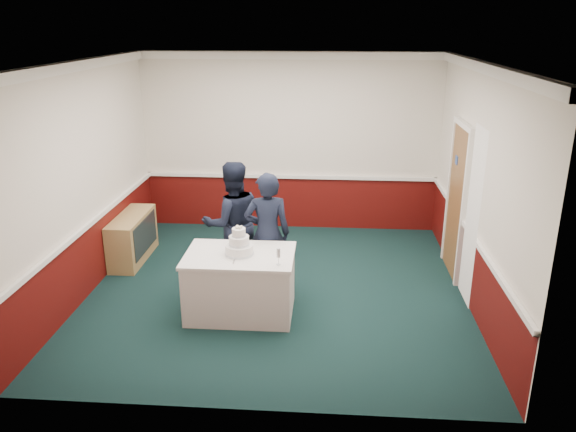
# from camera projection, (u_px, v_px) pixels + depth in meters

# --- Properties ---
(ground) EXTENTS (5.00, 5.00, 0.00)m
(ground) POSITION_uv_depth(u_px,v_px,m) (277.00, 290.00, 7.62)
(ground) COLOR black
(ground) RESTS_ON ground
(room_shell) EXTENTS (5.00, 5.00, 3.00)m
(room_shell) POSITION_uv_depth(u_px,v_px,m) (286.00, 138.00, 7.54)
(room_shell) COLOR silver
(room_shell) RESTS_ON ground
(sideboard) EXTENTS (0.41, 1.20, 0.70)m
(sideboard) POSITION_uv_depth(u_px,v_px,m) (133.00, 238.00, 8.49)
(sideboard) COLOR tan
(sideboard) RESTS_ON ground
(cake_table) EXTENTS (1.32, 0.92, 0.79)m
(cake_table) POSITION_uv_depth(u_px,v_px,m) (240.00, 283.00, 6.90)
(cake_table) COLOR white
(cake_table) RESTS_ON ground
(wedding_cake) EXTENTS (0.35, 0.35, 0.36)m
(wedding_cake) POSITION_uv_depth(u_px,v_px,m) (239.00, 246.00, 6.74)
(wedding_cake) COLOR white
(wedding_cake) RESTS_ON cake_table
(cake_knife) EXTENTS (0.02, 0.22, 0.00)m
(cake_knife) POSITION_uv_depth(u_px,v_px,m) (234.00, 260.00, 6.59)
(cake_knife) COLOR silver
(cake_knife) RESTS_ON cake_table
(champagne_flute) EXTENTS (0.05, 0.05, 0.21)m
(champagne_flute) POSITION_uv_depth(u_px,v_px,m) (278.00, 254.00, 6.43)
(champagne_flute) COLOR silver
(champagne_flute) RESTS_ON cake_table
(person_man) EXTENTS (1.02, 0.92, 1.71)m
(person_man) POSITION_uv_depth(u_px,v_px,m) (232.00, 223.00, 7.62)
(person_man) COLOR black
(person_man) RESTS_ON ground
(person_woman) EXTENTS (0.65, 0.48, 1.66)m
(person_woman) POSITION_uv_depth(u_px,v_px,m) (267.00, 234.00, 7.30)
(person_woman) COLOR black
(person_woman) RESTS_ON ground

